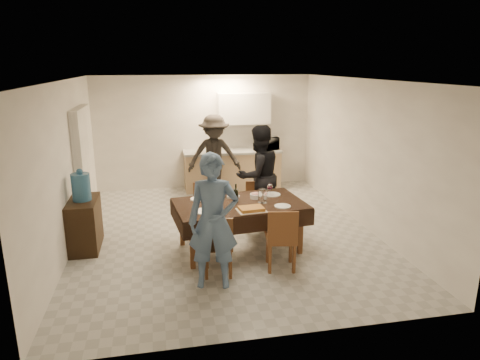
% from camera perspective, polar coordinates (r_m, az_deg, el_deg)
% --- Properties ---
extents(floor, '(5.00, 6.00, 0.02)m').
position_cam_1_polar(floor, '(7.51, -1.93, -7.04)').
color(floor, '#B7B6B2').
rests_on(floor, ground).
extents(ceiling, '(5.00, 6.00, 0.02)m').
position_cam_1_polar(ceiling, '(6.95, -2.12, 13.20)').
color(ceiling, white).
rests_on(ceiling, wall_back).
extents(wall_back, '(5.00, 0.02, 2.60)m').
position_cam_1_polar(wall_back, '(10.04, -4.78, 6.35)').
color(wall_back, white).
rests_on(wall_back, floor).
extents(wall_front, '(5.00, 0.02, 2.60)m').
position_cam_1_polar(wall_front, '(4.30, 4.43, -5.93)').
color(wall_front, white).
rests_on(wall_front, floor).
extents(wall_left, '(0.02, 6.00, 2.60)m').
position_cam_1_polar(wall_left, '(7.17, -22.16, 1.64)').
color(wall_left, white).
rests_on(wall_left, floor).
extents(wall_right, '(0.02, 6.00, 2.60)m').
position_cam_1_polar(wall_right, '(7.90, 16.22, 3.35)').
color(wall_right, white).
rests_on(wall_right, floor).
extents(stub_partition, '(0.15, 1.40, 2.10)m').
position_cam_1_polar(stub_partition, '(8.36, -19.99, 1.92)').
color(stub_partition, white).
rests_on(stub_partition, floor).
extents(kitchen_base_cabinet, '(2.20, 0.60, 0.86)m').
position_cam_1_polar(kitchen_base_cabinet, '(9.99, -1.04, 1.26)').
color(kitchen_base_cabinet, tan).
rests_on(kitchen_base_cabinet, floor).
extents(kitchen_worktop, '(2.24, 0.64, 0.05)m').
position_cam_1_polar(kitchen_worktop, '(9.89, -1.05, 3.82)').
color(kitchen_worktop, '#9C9C97').
rests_on(kitchen_worktop, kitchen_base_cabinet).
extents(upper_cabinet, '(1.20, 0.34, 0.70)m').
position_cam_1_polar(upper_cabinet, '(9.93, 0.51, 9.51)').
color(upper_cabinet, white).
rests_on(upper_cabinet, wall_back).
extents(dining_table, '(2.09, 1.36, 0.77)m').
position_cam_1_polar(dining_table, '(6.63, -0.05, -3.36)').
color(dining_table, black).
rests_on(dining_table, floor).
extents(chair_near_left, '(0.46, 0.46, 0.48)m').
position_cam_1_polar(chair_near_left, '(5.85, -2.82, -7.97)').
color(chair_near_left, brown).
rests_on(chair_near_left, floor).
extents(chair_near_right, '(0.48, 0.49, 0.50)m').
position_cam_1_polar(chair_near_right, '(6.03, 5.74, -7.11)').
color(chair_near_right, brown).
rests_on(chair_near_right, floor).
extents(chair_far_left, '(0.42, 0.42, 0.47)m').
position_cam_1_polar(chair_far_left, '(7.25, -4.57, -3.42)').
color(chair_far_left, brown).
rests_on(chair_far_left, floor).
extents(chair_far_right, '(0.45, 0.45, 0.46)m').
position_cam_1_polar(chair_far_right, '(7.41, 2.37, -3.11)').
color(chair_far_right, brown).
rests_on(chair_far_right, floor).
extents(console, '(0.43, 0.86, 0.80)m').
position_cam_1_polar(console, '(7.21, -19.98, -5.56)').
color(console, black).
rests_on(console, floor).
extents(water_jug, '(0.28, 0.28, 0.42)m').
position_cam_1_polar(water_jug, '(7.02, -20.43, -0.89)').
color(water_jug, teal).
rests_on(water_jug, console).
extents(wine_bottle, '(0.07, 0.07, 0.30)m').
position_cam_1_polar(wine_bottle, '(6.61, -0.56, -1.74)').
color(wine_bottle, black).
rests_on(wine_bottle, dining_table).
extents(water_pitcher, '(0.14, 0.14, 0.22)m').
position_cam_1_polar(water_pitcher, '(6.61, 3.02, -2.12)').
color(water_pitcher, white).
rests_on(water_pitcher, dining_table).
extents(savoury_tart, '(0.44, 0.35, 0.05)m').
position_cam_1_polar(savoury_tart, '(6.27, 1.52, -3.86)').
color(savoury_tart, '#CE8C3C').
rests_on(savoury_tart, dining_table).
extents(salad_bowl, '(0.19, 0.19, 0.07)m').
position_cam_1_polar(salad_bowl, '(6.83, 2.13, -2.15)').
color(salad_bowl, white).
rests_on(salad_bowl, dining_table).
extents(mushroom_dish, '(0.19, 0.19, 0.03)m').
position_cam_1_polar(mushroom_dish, '(6.86, -0.91, -2.24)').
color(mushroom_dish, white).
rests_on(mushroom_dish, dining_table).
extents(wine_glass_a, '(0.08, 0.08, 0.18)m').
position_cam_1_polar(wine_glass_a, '(6.27, -4.55, -3.29)').
color(wine_glass_a, white).
rests_on(wine_glass_a, dining_table).
extents(wine_glass_b, '(0.09, 0.09, 0.21)m').
position_cam_1_polar(wine_glass_b, '(6.94, 4.02, -1.33)').
color(wine_glass_b, white).
rests_on(wine_glass_b, dining_table).
extents(wine_glass_c, '(0.09, 0.09, 0.20)m').
position_cam_1_polar(wine_glass_c, '(6.83, -2.18, -1.60)').
color(wine_glass_c, white).
rests_on(wine_glass_c, dining_table).
extents(plate_near_left, '(0.28, 0.28, 0.02)m').
position_cam_1_polar(plate_near_left, '(6.25, -4.94, -4.17)').
color(plate_near_left, white).
rests_on(plate_near_left, dining_table).
extents(plate_near_right, '(0.25, 0.25, 0.01)m').
position_cam_1_polar(plate_near_right, '(6.47, 5.70, -3.49)').
color(plate_near_right, white).
rests_on(plate_near_right, dining_table).
extents(plate_far_left, '(0.27, 0.27, 0.02)m').
position_cam_1_polar(plate_far_left, '(6.81, -5.50, -2.52)').
color(plate_far_left, white).
rests_on(plate_far_left, dining_table).
extents(plate_far_right, '(0.28, 0.28, 0.02)m').
position_cam_1_polar(plate_far_right, '(7.02, 4.29, -1.94)').
color(plate_far_right, white).
rests_on(plate_far_right, dining_table).
extents(microwave, '(0.52, 0.35, 0.29)m').
position_cam_1_polar(microwave, '(10.03, 3.58, 4.95)').
color(microwave, white).
rests_on(microwave, kitchen_worktop).
extents(person_near, '(0.71, 0.53, 1.79)m').
position_cam_1_polar(person_near, '(5.51, -3.57, -5.57)').
color(person_near, '#56739D').
rests_on(person_near, floor).
extents(person_far, '(1.07, 0.96, 1.82)m').
position_cam_1_polar(person_far, '(7.67, 2.47, 0.60)').
color(person_far, black).
rests_on(person_far, floor).
extents(person_kitchen, '(1.16, 0.67, 1.80)m').
position_cam_1_polar(person_kitchen, '(9.38, -3.45, 3.24)').
color(person_kitchen, black).
rests_on(person_kitchen, floor).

